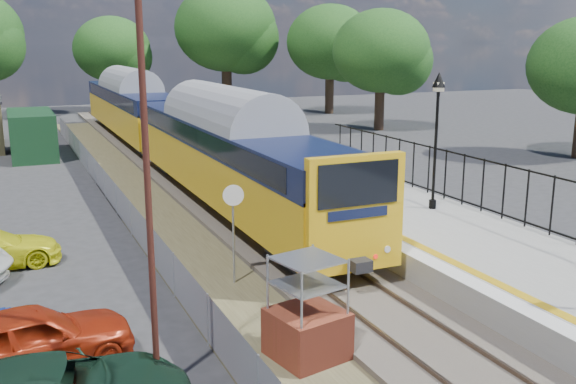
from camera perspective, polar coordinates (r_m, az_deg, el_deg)
ground at (r=15.26m, az=9.71°, el=-11.97°), size 120.00×120.00×0.00m
track_bed at (r=23.23m, az=-4.50°, el=-2.74°), size 5.90×80.00×0.29m
platform at (r=23.61m, az=7.62°, el=-1.65°), size 5.00×70.00×0.90m
platform_edge at (r=22.52m, az=3.17°, el=-1.09°), size 0.90×70.00×0.01m
victorian_lamp_north at (r=21.91m, az=13.14°, el=7.21°), size 0.44×0.44×4.60m
palisade_fence at (r=20.34m, az=21.95°, el=-0.88°), size 0.12×26.00×2.00m
wire_fence at (r=24.42m, az=-14.64°, el=-1.11°), size 0.06×52.00×1.20m
tree_line at (r=54.22m, az=-14.42°, el=12.91°), size 56.80×43.80×11.88m
train at (r=34.99m, az=-10.83°, el=6.19°), size 2.82×40.83×3.51m
brick_plinth at (r=13.36m, az=1.72°, el=-10.51°), size 1.63×1.63×2.23m
speed_sign at (r=17.09m, az=-4.87°, el=-2.27°), size 0.56×0.15×2.80m
carpark_lamp at (r=11.41m, az=-12.46°, el=2.23°), size 0.25×0.50×7.66m
car_red at (r=14.00m, az=-22.06°, el=-12.07°), size 4.30×2.35×1.39m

